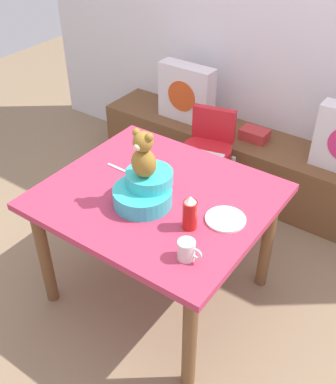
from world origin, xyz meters
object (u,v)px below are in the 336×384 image
(book_stack, at_px, (254,134))
(ketchup_bottle, at_px, (190,213))
(dining_table, at_px, (157,209))
(teddy_bear, at_px, (143,155))
(pillow_floral_left, at_px, (187,93))
(infant_seat_teal, at_px, (145,190))
(dinner_plate_near, at_px, (226,219))
(coffee_mug, at_px, (187,250))
(highchair, at_px, (207,151))

(book_stack, height_order, ketchup_bottle, ketchup_bottle)
(dining_table, relative_size, teddy_bear, 4.62)
(pillow_floral_left, relative_size, dining_table, 0.38)
(infant_seat_teal, relative_size, ketchup_bottle, 1.78)
(dining_table, height_order, dinner_plate_near, dinner_plate_near)
(infant_seat_teal, height_order, coffee_mug, infant_seat_teal)
(pillow_floral_left, xyz_separation_m, infant_seat_teal, (0.62, -1.33, 0.13))
(book_stack, height_order, dinner_plate_near, dinner_plate_near)
(ketchup_bottle, relative_size, coffee_mug, 1.54)
(highchair, relative_size, infant_seat_teal, 2.39)
(book_stack, distance_m, highchair, 0.46)
(pillow_floral_left, bearing_deg, book_stack, 2.03)
(book_stack, xyz_separation_m, highchair, (-0.14, -0.44, 0.02))
(dining_table, relative_size, ketchup_bottle, 6.24)
(highchair, height_order, dinner_plate_near, highchair)
(dinner_plate_near, bearing_deg, infant_seat_teal, -165.47)
(ketchup_bottle, bearing_deg, dinner_plate_near, 51.34)
(pillow_floral_left, height_order, highchair, pillow_floral_left)
(dining_table, height_order, ketchup_bottle, ketchup_bottle)
(pillow_floral_left, xyz_separation_m, dining_table, (0.63, -1.24, -0.04))
(dining_table, distance_m, ketchup_bottle, 0.36)
(infant_seat_teal, height_order, dinner_plate_near, infant_seat_teal)
(highchair, xyz_separation_m, ketchup_bottle, (0.46, -0.95, 0.31))
(teddy_bear, distance_m, coffee_mug, 0.51)
(dinner_plate_near, bearing_deg, dining_table, -177.40)
(highchair, distance_m, coffee_mug, 1.29)
(book_stack, xyz_separation_m, teddy_bear, (0.02, -1.35, 0.52))
(infant_seat_teal, bearing_deg, highchair, 100.47)
(infant_seat_teal, height_order, ketchup_bottle, ketchup_bottle)
(book_stack, distance_m, dining_table, 1.27)
(infant_seat_teal, bearing_deg, teddy_bear, -90.00)
(book_stack, xyz_separation_m, dining_table, (0.03, -1.26, 0.14))
(book_stack, xyz_separation_m, ketchup_bottle, (0.32, -1.38, 0.33))
(dining_table, bearing_deg, book_stack, 91.58)
(ketchup_bottle, bearing_deg, coffee_mug, -60.41)
(ketchup_bottle, bearing_deg, infant_seat_teal, 172.67)
(pillow_floral_left, height_order, infant_seat_teal, same)
(ketchup_bottle, distance_m, dinner_plate_near, 0.20)
(coffee_mug, bearing_deg, dinner_plate_near, 87.79)
(highchair, distance_m, ketchup_bottle, 1.10)
(teddy_bear, height_order, coffee_mug, teddy_bear)
(teddy_bear, relative_size, dinner_plate_near, 1.25)
(infant_seat_teal, relative_size, dinner_plate_near, 1.65)
(book_stack, relative_size, ketchup_bottle, 1.08)
(book_stack, relative_size, highchair, 0.25)
(highchair, xyz_separation_m, infant_seat_teal, (0.17, -0.91, 0.29))
(teddy_bear, height_order, dinner_plate_near, teddy_bear)
(infant_seat_teal, bearing_deg, book_stack, 91.03)
(book_stack, bearing_deg, teddy_bear, -88.97)
(book_stack, xyz_separation_m, dinner_plate_near, (0.43, -1.24, 0.25))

